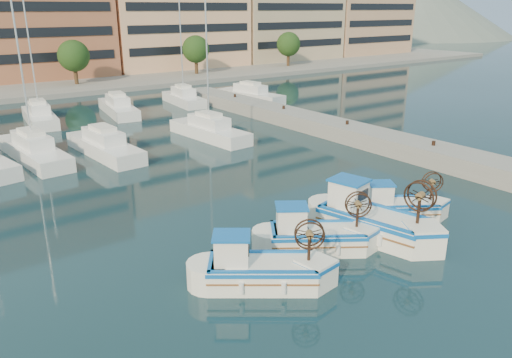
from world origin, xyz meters
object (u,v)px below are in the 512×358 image
fishing_boat_b (314,235)px  fishing_boat_c (370,219)px  fishing_boat_a (259,268)px  fishing_boat_d (397,206)px

fishing_boat_b → fishing_boat_c: fishing_boat_c is taller
fishing_boat_b → fishing_boat_c: size_ratio=0.82×
fishing_boat_a → fishing_boat_d: size_ratio=1.11×
fishing_boat_c → fishing_boat_b: bearing=157.3°
fishing_boat_a → fishing_boat_b: (3.71, 0.95, -0.01)m
fishing_boat_a → fishing_boat_d: (9.43, 1.04, -0.08)m
fishing_boat_c → fishing_boat_d: 2.77m
fishing_boat_a → fishing_boat_b: size_ratio=1.01×
fishing_boat_b → fishing_boat_c: (3.02, -0.50, 0.15)m
fishing_boat_c → fishing_boat_d: (2.70, 0.59, -0.22)m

